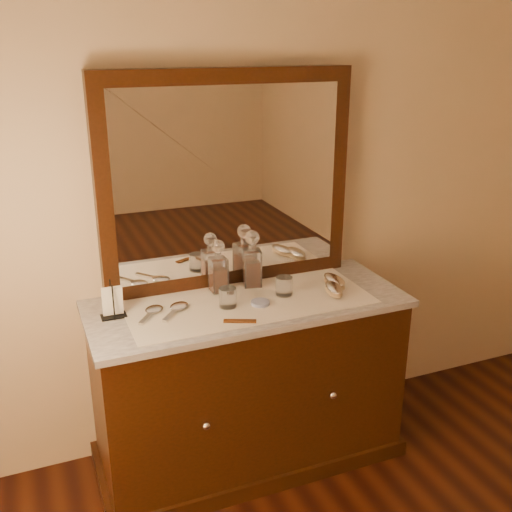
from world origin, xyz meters
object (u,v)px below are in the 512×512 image
at_px(hand_mirror_outer, 153,311).
at_px(comb, 240,321).
at_px(decanter_left, 218,272).
at_px(brush_near, 334,289).
at_px(napkin_rack, 113,303).
at_px(dresser_cabinet, 248,385).
at_px(brush_far, 334,281).
at_px(decanter_right, 252,264).
at_px(mirror_frame, 228,181).
at_px(hand_mirror_inner, 178,308).
at_px(pin_dish, 260,303).

bearing_deg(hand_mirror_outer, comb, -35.68).
relative_size(decanter_left, brush_near, 1.46).
bearing_deg(napkin_rack, brush_near, -8.38).
xyz_separation_m(dresser_cabinet, brush_far, (0.44, -0.00, 0.47)).
bearing_deg(decanter_right, napkin_rack, -172.26).
distance_m(dresser_cabinet, mirror_frame, 0.97).
distance_m(dresser_cabinet, brush_near, 0.62).
height_order(mirror_frame, brush_near, mirror_frame).
relative_size(brush_far, hand_mirror_outer, 0.94).
bearing_deg(napkin_rack, hand_mirror_outer, -10.38).
xyz_separation_m(dresser_cabinet, comb, (-0.11, -0.19, 0.45)).
bearing_deg(decanter_right, brush_far, -23.83).
xyz_separation_m(mirror_frame, hand_mirror_inner, (-0.32, -0.22, -0.49)).
relative_size(brush_near, brush_far, 1.01).
height_order(decanter_right, brush_far, decanter_right).
bearing_deg(comb, pin_dish, 65.27).
height_order(comb, decanter_left, decanter_left).
relative_size(dresser_cabinet, brush_near, 8.10).
distance_m(mirror_frame, comb, 0.67).
bearing_deg(brush_far, napkin_rack, 176.29).
bearing_deg(pin_dish, decanter_left, 119.90).
distance_m(decanter_right, brush_near, 0.40).
relative_size(mirror_frame, brush_near, 6.94).
xyz_separation_m(decanter_right, hand_mirror_inner, (-0.40, -0.13, -0.10)).
relative_size(pin_dish, brush_near, 0.49).
bearing_deg(hand_mirror_inner, comb, -46.06).
bearing_deg(hand_mirror_inner, brush_far, -2.00).
bearing_deg(comb, decanter_left, 109.67).
bearing_deg(decanter_left, hand_mirror_inner, -151.38).
distance_m(napkin_rack, decanter_right, 0.68).
bearing_deg(comb, mirror_frame, 99.44).
xyz_separation_m(mirror_frame, decanter_left, (-0.09, -0.10, -0.40)).
height_order(comb, napkin_rack, napkin_rack).
height_order(decanter_left, hand_mirror_outer, decanter_left).
relative_size(decanter_left, hand_mirror_outer, 1.39).
xyz_separation_m(brush_far, hand_mirror_outer, (-0.87, 0.04, -0.02)).
bearing_deg(decanter_right, pin_dish, -102.47).
xyz_separation_m(mirror_frame, brush_far, (0.44, -0.25, -0.47)).
xyz_separation_m(napkin_rack, brush_far, (1.03, -0.07, -0.04)).
xyz_separation_m(decanter_left, hand_mirror_inner, (-0.23, -0.13, -0.09)).
xyz_separation_m(decanter_left, brush_near, (0.48, -0.23, -0.07)).
relative_size(dresser_cabinet, pin_dish, 16.68).
relative_size(brush_near, hand_mirror_outer, 0.95).
bearing_deg(hand_mirror_inner, decanter_right, 18.12).
height_order(napkin_rack, hand_mirror_inner, napkin_rack).
bearing_deg(dresser_cabinet, brush_near, -11.84).
relative_size(mirror_frame, napkin_rack, 7.50).
xyz_separation_m(napkin_rack, brush_near, (0.99, -0.15, -0.04)).
bearing_deg(hand_mirror_outer, brush_far, -2.46).
relative_size(napkin_rack, brush_near, 0.93).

